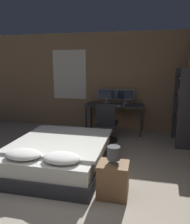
% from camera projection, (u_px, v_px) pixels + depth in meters
% --- Properties ---
extents(ground_plane, '(20.00, 20.00, 0.00)m').
position_uv_depth(ground_plane, '(47.00, 218.00, 2.64)').
color(ground_plane, '#9E9384').
extents(wall_back, '(12.00, 0.08, 2.70)m').
position_uv_depth(wall_back, '(105.00, 82.00, 6.23)').
color(wall_back, '#8E7051').
rests_on(wall_back, ground_plane).
extents(bed, '(1.59, 1.92, 0.58)m').
position_uv_depth(bed, '(60.00, 154.00, 3.89)').
color(bed, '#2D2D33').
rests_on(bed, ground_plane).
extents(nightstand, '(0.42, 0.35, 0.49)m').
position_uv_depth(nightstand, '(113.00, 180.00, 3.03)').
color(nightstand, brown).
rests_on(nightstand, ground_plane).
extents(bedside_lamp, '(0.18, 0.18, 0.25)m').
position_uv_depth(bedside_lamp, '(114.00, 153.00, 2.95)').
color(bedside_lamp, gray).
rests_on(bedside_lamp, nightstand).
extents(desk, '(1.55, 0.67, 0.77)m').
position_uv_depth(desk, '(115.00, 108.00, 5.91)').
color(desk, '#38383D').
rests_on(desk, ground_plane).
extents(monitor_left, '(0.49, 0.16, 0.39)m').
position_uv_depth(monitor_left, '(106.00, 95.00, 6.12)').
color(monitor_left, '#B7B7BC').
rests_on(monitor_left, desk).
extents(monitor_right, '(0.49, 0.16, 0.39)m').
position_uv_depth(monitor_right, '(126.00, 95.00, 6.01)').
color(monitor_right, '#B7B7BC').
rests_on(monitor_right, desk).
extents(keyboard, '(0.36, 0.13, 0.02)m').
position_uv_depth(keyboard, '(113.00, 106.00, 5.67)').
color(keyboard, '#B7B7BC').
rests_on(keyboard, desk).
extents(computer_mouse, '(0.07, 0.05, 0.04)m').
position_uv_depth(computer_mouse, '(124.00, 106.00, 5.61)').
color(computer_mouse, '#B7B7BC').
rests_on(computer_mouse, desk).
extents(office_chair, '(0.52, 0.52, 0.95)m').
position_uv_depth(office_chair, '(107.00, 126.00, 5.22)').
color(office_chair, black).
rests_on(office_chair, ground_plane).
extents(bookshelf, '(0.32, 0.79, 1.74)m').
position_uv_depth(bookshelf, '(184.00, 104.00, 4.87)').
color(bookshelf, '#333338').
rests_on(bookshelf, ground_plane).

